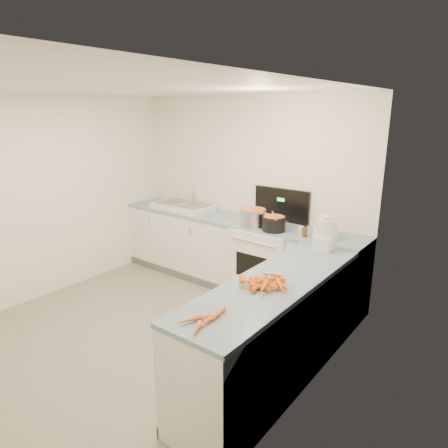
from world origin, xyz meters
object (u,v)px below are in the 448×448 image
Objects in this scene: spice_jar at (300,232)px; black_pot at (274,224)px; sink at (183,206)px; mixing_bowl at (326,232)px; steel_pot at (253,218)px; stove at (268,261)px; food_processor at (325,235)px; extract_bottle at (305,232)px.

black_pot is at bearing -177.12° from spice_jar.
mixing_bowl is at bearing -1.34° from sink.
steel_pot is 0.90m from mixing_bowl.
stove is 3.89× the size of food_processor.
stove reaches higher than mixing_bowl.
mixing_bowl is (0.75, -0.04, 0.53)m from stove.
steel_pot is 2.69× the size of extract_bottle.
mixing_bowl is (2.20, -0.05, 0.03)m from sink.
stove is 4.28× the size of steel_pot.
stove reaches higher than sink.
mixing_bowl is 0.85× the size of food_processor.
steel_pot is at bearing 179.29° from extract_bottle.
steel_pot is at bearing -6.49° from sink.
spice_jar is (-0.26, -0.10, -0.02)m from mixing_bowl.
black_pot is (1.60, -0.17, 0.04)m from sink.
sink is (-1.45, 0.02, 0.50)m from stove.
mixing_bowl reaches higher than extract_bottle.
sink reaches higher than extract_bottle.
sink is at bearing 173.51° from steel_pot.
extract_bottle is 0.06m from spice_jar.
extract_bottle is 0.34× the size of food_processor.
spice_jar is at bearing 176.18° from extract_bottle.
sink is 7.27× the size of extract_bottle.
mixing_bowl is at bearing -2.72° from stove.
food_processor is at bearing -10.12° from sink.
sink reaches higher than mixing_bowl.
food_processor reaches higher than sink.
mixing_bowl is 0.40m from food_processor.
stove is at bearing -0.62° from sink.
extract_bottle is (0.70, -0.01, -0.04)m from steel_pot.
spice_jar is 0.26× the size of food_processor.
sink reaches higher than spice_jar.
steel_pot is at bearing 179.58° from spice_jar.
food_processor is (0.89, -0.40, 0.62)m from stove.
mixing_bowl is 3.28× the size of spice_jar.
stove is 4.58× the size of mixing_bowl.
steel_pot is at bearing -137.61° from stove.
steel_pot is (-0.15, -0.13, 0.56)m from stove.
sink is at bearing 169.88° from food_processor.
black_pot is at bearing 161.48° from food_processor.
mixing_bowl is at bearing 27.58° from extract_bottle.
black_pot is 0.34m from spice_jar.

